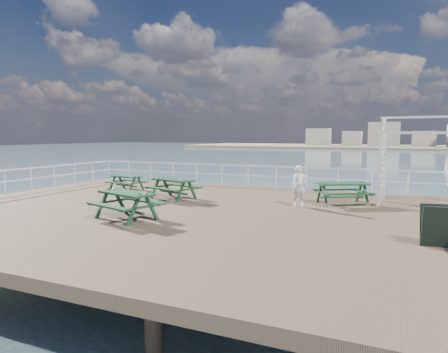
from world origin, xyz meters
The scene contains 10 objects.
ground centered at (0.00, 0.00, -0.15)m, with size 18.00×14.00×0.30m, color brown.
sea_backdrop centered at (12.54, 134.07, -0.51)m, with size 300.00×300.00×9.20m.
railing centered at (-0.07, 2.57, 0.87)m, with size 17.77×13.76×1.10m.
picnic_table_a centered at (-4.78, 3.21, 0.50)m, with size 1.82×1.57×0.78m.
picnic_table_b centered at (-1.45, 1.93, 0.59)m, with size 2.27×2.03×0.92m.
picnic_table_c centered at (5.06, 3.39, 0.59)m, with size 2.39×2.25×0.92m.
picnic_table_d centered at (-0.73, -2.09, 0.62)m, with size 2.37×2.12×0.96m.
trellis_arbor centered at (7.60, 4.00, 1.46)m, with size 2.74×1.61×3.28m.
sandwich_board centered at (7.80, -1.71, 0.49)m, with size 0.67×0.54×1.00m.
person centered at (3.68, 2.25, 0.75)m, with size 0.55×0.36×1.51m, color silver.
Camera 1 is at (6.97, -12.05, 2.62)m, focal length 32.00 mm.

